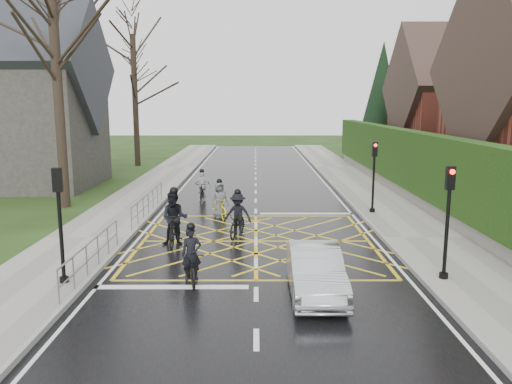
{
  "coord_description": "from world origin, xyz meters",
  "views": [
    {
      "loc": [
        -0.02,
        -17.13,
        4.83
      ],
      "look_at": [
        0.01,
        2.72,
        1.3
      ],
      "focal_mm": 35.0,
      "sensor_mm": 36.0,
      "label": 1
    }
  ],
  "objects_px": {
    "cyclist_front": "(202,189)",
    "car": "(315,271)",
    "cyclist_rear": "(191,263)",
    "cyclist_back": "(175,224)",
    "cyclist_mid": "(238,219)",
    "cyclist_lead": "(220,204)"
  },
  "relations": [
    {
      "from": "cyclist_rear",
      "to": "cyclist_back",
      "type": "distance_m",
      "value": 3.69
    },
    {
      "from": "cyclist_front",
      "to": "car",
      "type": "distance_m",
      "value": 13.07
    },
    {
      "from": "cyclist_rear",
      "to": "car",
      "type": "bearing_deg",
      "value": -28.72
    },
    {
      "from": "cyclist_rear",
      "to": "cyclist_lead",
      "type": "xyz_separation_m",
      "value": [
        0.22,
        7.77,
        0.05
      ]
    },
    {
      "from": "cyclist_rear",
      "to": "car",
      "type": "xyz_separation_m",
      "value": [
        3.29,
        -0.89,
        0.08
      ]
    },
    {
      "from": "cyclist_front",
      "to": "cyclist_lead",
      "type": "distance_m",
      "value": 3.89
    },
    {
      "from": "cyclist_front",
      "to": "car",
      "type": "bearing_deg",
      "value": -71.24
    },
    {
      "from": "cyclist_rear",
      "to": "cyclist_lead",
      "type": "height_order",
      "value": "cyclist_lead"
    },
    {
      "from": "cyclist_back",
      "to": "cyclist_front",
      "type": "distance_m",
      "value": 7.95
    },
    {
      "from": "cyclist_rear",
      "to": "cyclist_mid",
      "type": "bearing_deg",
      "value": 63.47
    },
    {
      "from": "cyclist_front",
      "to": "car",
      "type": "relative_size",
      "value": 0.44
    },
    {
      "from": "cyclist_back",
      "to": "cyclist_lead",
      "type": "height_order",
      "value": "cyclist_back"
    },
    {
      "from": "cyclist_lead",
      "to": "car",
      "type": "height_order",
      "value": "cyclist_lead"
    },
    {
      "from": "cyclist_mid",
      "to": "car",
      "type": "relative_size",
      "value": 0.51
    },
    {
      "from": "cyclist_mid",
      "to": "cyclist_lead",
      "type": "height_order",
      "value": "cyclist_mid"
    },
    {
      "from": "cyclist_mid",
      "to": "cyclist_rear",
      "type": "bearing_deg",
      "value": -89.87
    },
    {
      "from": "car",
      "to": "cyclist_front",
      "type": "bearing_deg",
      "value": 108.83
    },
    {
      "from": "cyclist_back",
      "to": "cyclist_front",
      "type": "bearing_deg",
      "value": 89.03
    },
    {
      "from": "cyclist_mid",
      "to": "cyclist_lead",
      "type": "xyz_separation_m",
      "value": [
        -0.88,
        2.96,
        -0.06
      ]
    },
    {
      "from": "cyclist_back",
      "to": "car",
      "type": "xyz_separation_m",
      "value": [
        4.3,
        -4.43,
        -0.16
      ]
    },
    {
      "from": "cyclist_back",
      "to": "cyclist_front",
      "type": "xyz_separation_m",
      "value": [
        0.1,
        7.95,
        -0.17
      ]
    },
    {
      "from": "cyclist_back",
      "to": "cyclist_mid",
      "type": "height_order",
      "value": "cyclist_back"
    }
  ]
}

